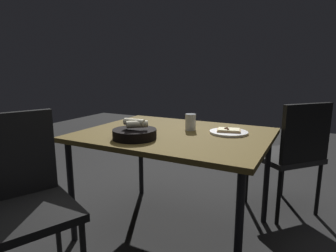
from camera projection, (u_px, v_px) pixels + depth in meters
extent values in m
plane|color=black|center=(174.00, 230.00, 2.01)|extent=(8.00, 8.00, 0.00)
cube|color=brown|center=(175.00, 135.00, 1.87)|extent=(0.94, 1.20, 0.03)
cylinder|color=black|center=(141.00, 157.00, 2.55)|extent=(0.04, 0.04, 0.68)
cylinder|color=black|center=(71.00, 192.00, 1.83)|extent=(0.04, 0.04, 0.68)
cylinder|color=black|center=(266.00, 179.00, 2.06)|extent=(0.04, 0.04, 0.68)
cylinder|color=black|center=(238.00, 238.00, 1.34)|extent=(0.04, 0.04, 0.68)
cylinder|color=white|center=(229.00, 132.00, 1.84)|extent=(0.25, 0.25, 0.01)
cube|color=tan|center=(229.00, 131.00, 1.84)|extent=(0.14, 0.17, 0.01)
cube|color=beige|center=(229.00, 129.00, 1.84)|extent=(0.13, 0.15, 0.01)
sphere|color=brown|center=(225.00, 129.00, 1.84)|extent=(0.02, 0.02, 0.02)
sphere|color=brown|center=(228.00, 129.00, 1.82)|extent=(0.02, 0.02, 0.02)
sphere|color=brown|center=(227.00, 128.00, 1.85)|extent=(0.02, 0.02, 0.02)
cylinder|color=black|center=(135.00, 134.00, 1.70)|extent=(0.26, 0.26, 0.06)
cylinder|color=beige|center=(134.00, 122.00, 1.68)|extent=(0.05, 0.13, 0.04)
cylinder|color=beige|center=(137.00, 124.00, 1.66)|extent=(0.11, 0.12, 0.04)
cylinder|color=#AF1B14|center=(126.00, 137.00, 1.66)|extent=(0.06, 0.06, 0.03)
cylinder|color=silver|center=(190.00, 122.00, 1.93)|extent=(0.07, 0.07, 0.11)
cylinder|color=orange|center=(190.00, 124.00, 1.94)|extent=(0.06, 0.06, 0.08)
cube|color=#262626|center=(283.00, 156.00, 2.25)|extent=(0.62, 0.62, 0.04)
cube|color=black|center=(306.00, 133.00, 2.02)|extent=(0.34, 0.31, 0.42)
cylinder|color=black|center=(282.00, 173.00, 2.53)|extent=(0.03, 0.03, 0.42)
cylinder|color=black|center=(247.00, 179.00, 2.40)|extent=(0.03, 0.03, 0.42)
cylinder|color=black|center=(318.00, 190.00, 2.18)|extent=(0.03, 0.03, 0.42)
cylinder|color=black|center=(279.00, 197.00, 2.05)|extent=(0.03, 0.03, 0.42)
cube|color=black|center=(27.00, 214.00, 1.35)|extent=(0.58, 0.58, 0.04)
cube|color=black|center=(12.00, 155.00, 1.46)|extent=(0.40, 0.20, 0.44)
cylinder|color=black|center=(58.00, 227.00, 1.66)|extent=(0.03, 0.03, 0.42)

